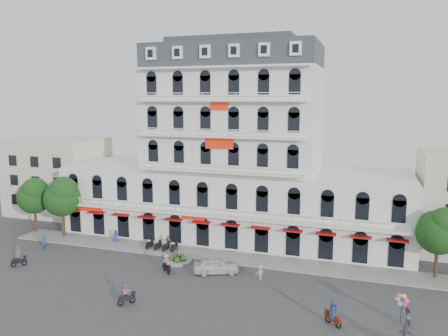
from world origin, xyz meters
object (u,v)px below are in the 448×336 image
parked_car (216,266)px  balloon_vendor (405,310)px  rider_southwest (126,294)px  rider_east (333,313)px  rider_center (166,263)px  rider_west (18,257)px

parked_car → balloon_vendor: balloon_vendor is taller
rider_southwest → rider_east: rider_east is taller
parked_car → rider_center: (-5.01, -1.57, 0.24)m
rider_east → balloon_vendor: balloon_vendor is taller
rider_west → balloon_vendor: (39.34, -0.41, 0.25)m
rider_southwest → rider_east: 17.98m
parked_car → rider_east: size_ratio=2.22×
rider_southwest → rider_west: bearing=114.6°
parked_car → balloon_vendor: bearing=-129.9°
balloon_vendor → rider_east: bearing=-161.4°
rider_southwest → rider_center: size_ratio=0.95×
rider_west → balloon_vendor: size_ratio=0.91×
rider_southwest → parked_car: bearing=10.0°
rider_west → rider_east: rider_west is taller
parked_car → rider_center: rider_center is taller
rider_southwest → balloon_vendor: 23.69m
balloon_vendor → rider_west: bearing=179.4°
rider_west → rider_center: size_ratio=1.10×
parked_car → rider_west: size_ratio=2.15×
rider_west → rider_southwest: (15.97, -4.29, -0.06)m
rider_center → balloon_vendor: 23.40m
parked_car → rider_west: rider_west is taller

